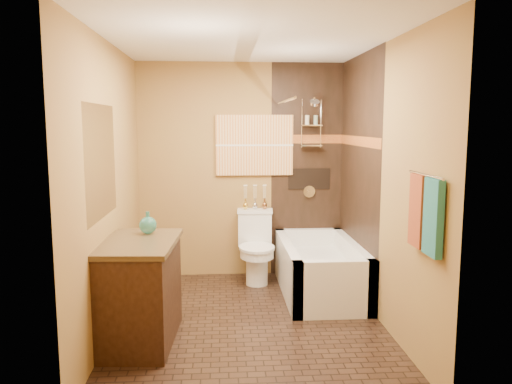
{
  "coord_description": "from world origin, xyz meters",
  "views": [
    {
      "loc": [
        -0.24,
        -4.34,
        1.79
      ],
      "look_at": [
        0.09,
        0.4,
        1.15
      ],
      "focal_mm": 35.0,
      "sensor_mm": 36.0,
      "label": 1
    }
  ],
  "objects": [
    {
      "name": "mosaic_band_right",
      "position": [
        1.18,
        0.75,
        1.62
      ],
      "size": [
        0.01,
        1.5,
        0.1
      ],
      "primitive_type": "cube",
      "color": "#933E1A",
      "rests_on": "alcove_tile_right"
    },
    {
      "name": "towel_teal",
      "position": [
        1.16,
        -1.18,
        1.18
      ],
      "size": [
        0.05,
        0.22,
        0.52
      ],
      "primitive_type": "cube",
      "color": "#216E6E",
      "rests_on": "towel_bar"
    },
    {
      "name": "shower_fixtures",
      "position": [
        0.8,
        1.38,
        1.67
      ],
      "size": [
        0.24,
        0.33,
        1.16
      ],
      "color": "silver",
      "rests_on": "floor"
    },
    {
      "name": "floor",
      "position": [
        0.0,
        0.0,
        0.0
      ],
      "size": [
        3.0,
        3.0,
        0.0
      ],
      "primitive_type": "plane",
      "color": "black",
      "rests_on": "ground"
    },
    {
      "name": "wall_left",
      "position": [
        -1.2,
        0.0,
        1.25
      ],
      "size": [
        0.02,
        3.0,
        2.5
      ],
      "primitive_type": "cube",
      "color": "olive",
      "rests_on": "floor"
    },
    {
      "name": "sunset_painting",
      "position": [
        0.15,
        1.48,
        1.55
      ],
      "size": [
        0.9,
        0.04,
        0.7
      ],
      "primitive_type": "cube",
      "color": "orange",
      "rests_on": "wall_back"
    },
    {
      "name": "alcove_niche",
      "position": [
        0.8,
        1.48,
        1.15
      ],
      "size": [
        0.5,
        0.01,
        0.25
      ],
      "primitive_type": "cube",
      "color": "black",
      "rests_on": "alcove_tile_back"
    },
    {
      "name": "teal_bottle",
      "position": [
        -0.87,
        -0.07,
        0.95
      ],
      "size": [
        0.18,
        0.18,
        0.24
      ],
      "primitive_type": null,
      "rotation": [
        0.0,
        0.0,
        0.23
      ],
      "color": "#287A68",
      "rests_on": "vanity"
    },
    {
      "name": "wall_back",
      "position": [
        0.0,
        1.5,
        1.25
      ],
      "size": [
        2.4,
        0.02,
        2.5
      ],
      "primitive_type": "cube",
      "color": "olive",
      "rests_on": "floor"
    },
    {
      "name": "alcove_tile_back",
      "position": [
        0.78,
        1.49,
        1.25
      ],
      "size": [
        0.85,
        0.01,
        2.5
      ],
      "primitive_type": "cube",
      "color": "black",
      "rests_on": "wall_back"
    },
    {
      "name": "wall_right",
      "position": [
        1.2,
        0.0,
        1.25
      ],
      "size": [
        0.02,
        3.0,
        2.5
      ],
      "primitive_type": "cube",
      "color": "olive",
      "rests_on": "floor"
    },
    {
      "name": "towel_rust",
      "position": [
        1.16,
        -0.92,
        1.18
      ],
      "size": [
        0.05,
        0.22,
        0.52
      ],
      "primitive_type": "cube",
      "color": "maroon",
      "rests_on": "towel_bar"
    },
    {
      "name": "mosaic_band_back",
      "position": [
        0.78,
        1.48,
        1.62
      ],
      "size": [
        0.85,
        0.01,
        0.1
      ],
      "primitive_type": "cube",
      "color": "#933E1A",
      "rests_on": "alcove_tile_back"
    },
    {
      "name": "ceiling",
      "position": [
        0.0,
        0.0,
        2.5
      ],
      "size": [
        3.0,
        3.0,
        0.0
      ],
      "primitive_type": "plane",
      "color": "silver",
      "rests_on": "wall_back"
    },
    {
      "name": "vanity",
      "position": [
        -0.92,
        -0.33,
        0.43
      ],
      "size": [
        0.65,
        1.0,
        0.85
      ],
      "rotation": [
        0.0,
        0.0,
        -0.06
      ],
      "color": "black",
      "rests_on": "floor"
    },
    {
      "name": "curtain_rod",
      "position": [
        0.4,
        0.75,
        2.02
      ],
      "size": [
        0.03,
        1.55,
        0.03
      ],
      "primitive_type": "cylinder",
      "rotation": [
        1.57,
        0.0,
        0.0
      ],
      "color": "silver",
      "rests_on": "wall_back"
    },
    {
      "name": "toilet",
      "position": [
        0.15,
        1.21,
        0.41
      ],
      "size": [
        0.42,
        0.62,
        0.81
      ],
      "rotation": [
        0.0,
        0.0,
        -0.08
      ],
      "color": "white",
      "rests_on": "floor"
    },
    {
      "name": "vanity_mirror",
      "position": [
        -1.19,
        -0.33,
        1.5
      ],
      "size": [
        0.01,
        1.0,
        0.9
      ],
      "primitive_type": "cube",
      "color": "white",
      "rests_on": "wall_left"
    },
    {
      "name": "wall_front",
      "position": [
        0.0,
        -1.5,
        1.25
      ],
      "size": [
        2.4,
        0.02,
        2.5
      ],
      "primitive_type": "cube",
      "color": "olive",
      "rests_on": "floor"
    },
    {
      "name": "bathtub",
      "position": [
        0.8,
        0.75,
        0.22
      ],
      "size": [
        0.8,
        1.5,
        0.55
      ],
      "color": "white",
      "rests_on": "floor"
    },
    {
      "name": "towel_bar",
      "position": [
        1.15,
        -1.05,
        1.45
      ],
      "size": [
        0.02,
        0.55,
        0.02
      ],
      "primitive_type": "cylinder",
      "rotation": [
        1.57,
        0.0,
        0.0
      ],
      "color": "silver",
      "rests_on": "wall_right"
    },
    {
      "name": "alcove_tile_right",
      "position": [
        1.19,
        0.75,
        1.25
      ],
      "size": [
        0.01,
        1.5,
        2.5
      ],
      "primitive_type": "cube",
      "color": "black",
      "rests_on": "wall_right"
    },
    {
      "name": "bud_vases",
      "position": [
        0.15,
        1.39,
        0.96
      ],
      "size": [
        0.28,
        0.06,
        0.28
      ],
      "color": "gold",
      "rests_on": "toilet"
    }
  ]
}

